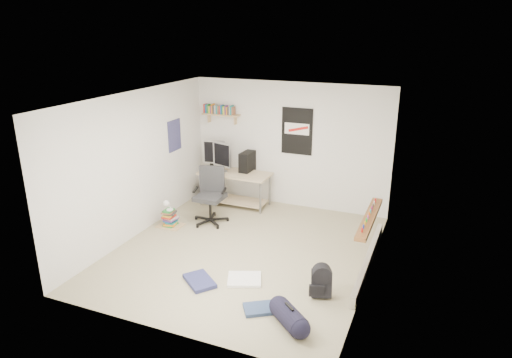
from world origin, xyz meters
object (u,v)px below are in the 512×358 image
at_px(office_chair, 210,198).
at_px(duffel_bag, 289,316).
at_px(desk, 235,188).
at_px(backpack, 321,283).
at_px(book_stack, 170,218).

height_order(office_chair, duffel_bag, office_chair).
distance_m(office_chair, duffel_bag, 3.37).
relative_size(desk, backpack, 3.99).
bearing_deg(duffel_bag, office_chair, 175.90).
bearing_deg(duffel_bag, book_stack, -172.17).
xyz_separation_m(backpack, duffel_bag, (-0.20, -0.78, -0.06)).
distance_m(office_chair, book_stack, 0.82).
bearing_deg(backpack, book_stack, 139.83).
height_order(desk, backpack, desk).
height_order(office_chair, book_stack, office_chair).
distance_m(desk, backpack, 3.60).
bearing_deg(backpack, desk, 114.24).
height_order(backpack, book_stack, backpack).
relative_size(office_chair, book_stack, 2.31).
bearing_deg(book_stack, duffel_bag, -33.56).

